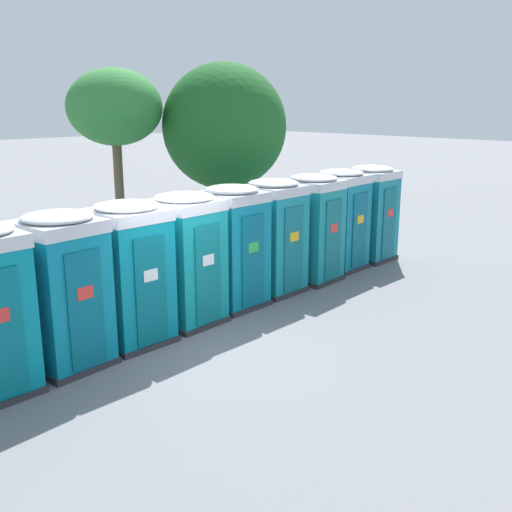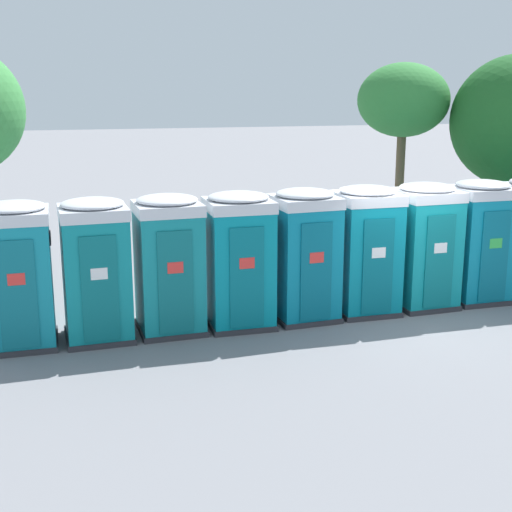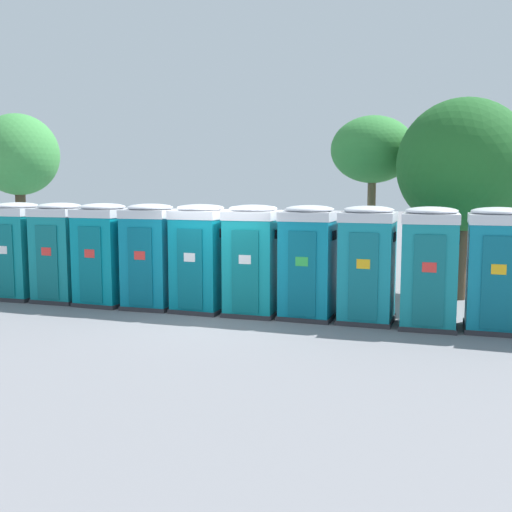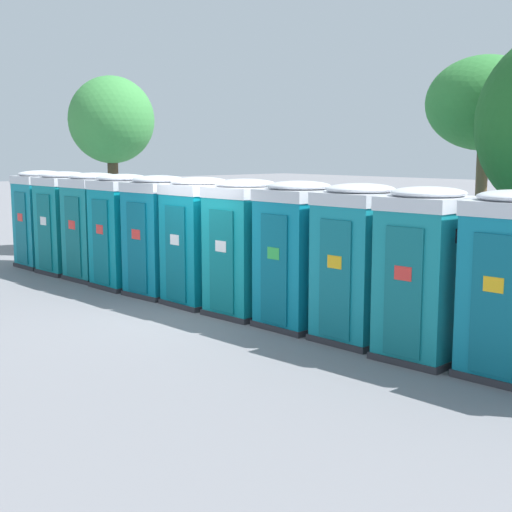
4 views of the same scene
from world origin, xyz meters
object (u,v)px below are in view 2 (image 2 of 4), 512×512
portapotty_2 (169,263)px  portapotty_0 (18,274)px  portapotty_5 (366,249)px  portapotty_4 (304,254)px  portapotty_3 (239,259)px  portapotty_1 (96,269)px  portapotty_7 (479,240)px  portapotty_6 (424,245)px  street_tree_1 (403,101)px

portapotty_2 → portapotty_0: bearing=-177.9°
portapotty_2 → portapotty_5: same height
portapotty_0 → portapotty_4: bearing=1.9°
portapotty_0 → portapotty_3: size_ratio=1.00×
portapotty_4 → portapotty_1: bearing=-177.6°
portapotty_1 → portapotty_7: bearing=3.0°
portapotty_2 → portapotty_3: 1.30m
portapotty_1 → portapotty_7: (7.81, 0.41, -0.00)m
portapotty_1 → portapotty_2: same height
portapotty_1 → portapotty_6: (6.51, 0.31, -0.00)m
portapotty_0 → portapotty_7: (9.11, 0.42, -0.00)m
portapotty_5 → street_tree_1: street_tree_1 is taller
portapotty_3 → street_tree_1: 8.22m
portapotty_2 → portapotty_3: same height
street_tree_1 → portapotty_2: bearing=-143.3°
portapotty_4 → street_tree_1: street_tree_1 is taller
portapotty_3 → street_tree_1: (5.72, 5.24, 2.70)m
portapotty_2 → portapotty_3: bearing=0.0°
portapotty_2 → portapotty_7: (6.51, 0.32, -0.00)m
portapotty_6 → street_tree_1: bearing=70.1°
portapotty_5 → portapotty_1: bearing=-177.3°
portapotty_3 → portapotty_4: same height
portapotty_1 → portapotty_3: 2.61m
portapotty_1 → portapotty_2: size_ratio=1.00×
portapotty_0 → portapotty_3: bearing=1.4°
portapotty_0 → portapotty_4: 5.21m
portapotty_4 → portapotty_2: bearing=-178.2°
portapotty_5 → street_tree_1: bearing=58.5°
portapotty_6 → portapotty_1: bearing=-177.3°
portapotty_7 → street_tree_1: street_tree_1 is taller
portapotty_1 → portapotty_4: size_ratio=1.00×
portapotty_6 → portapotty_7: 1.30m
portapotty_3 → portapotty_6: bearing=3.2°
portapotty_3 → portapotty_5: 2.61m
portapotty_0 → street_tree_1: size_ratio=0.51×
portapotty_1 → portapotty_7: same height
street_tree_1 → portapotty_3: bearing=-137.5°
portapotty_5 → portapotty_6: (1.30, 0.07, 0.00)m
portapotty_0 → portapotty_6: size_ratio=1.00×
portapotty_3 → street_tree_1: street_tree_1 is taller
portapotty_4 → portapotty_6: size_ratio=1.00×
portapotty_1 → portapotty_5: bearing=2.7°
portapotty_4 → street_tree_1: 7.32m
portapotty_3 → portapotty_7: (5.20, 0.32, 0.00)m
portapotty_5 → portapotty_6: size_ratio=1.00×
portapotty_7 → street_tree_1: 5.64m
portapotty_5 → portapotty_6: bearing=2.9°
portapotty_2 → portapotty_4: size_ratio=1.00×
portapotty_0 → portapotty_5: bearing=2.2°
portapotty_0 → portapotty_4: (5.21, 0.18, -0.00)m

